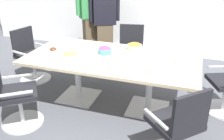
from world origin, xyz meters
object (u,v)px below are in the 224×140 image
(napkin_pile, at_px, (155,69))
(donut_platter, at_px, (58,47))
(office_chair_3, at_px, (14,97))
(person_standing_0, at_px, (91,13))
(office_chair_4, at_px, (177,129))
(snack_bowl_cookies, at_px, (70,55))
(person_standing_1, at_px, (105,21))
(office_chair_1, at_px, (131,54))
(conference_table, at_px, (112,65))
(snack_bowl_candy_mix, at_px, (105,50))
(snack_bowl_pretzels, at_px, (135,46))
(plate_stack, at_px, (181,62))
(office_chair_2, at_px, (31,58))

(napkin_pile, bearing_deg, donut_platter, 165.51)
(office_chair_3, distance_m, person_standing_0, 2.53)
(office_chair_4, bearing_deg, snack_bowl_cookies, 111.89)
(office_chair_4, relative_size, donut_platter, 2.37)
(person_standing_1, bearing_deg, napkin_pile, 98.99)
(office_chair_4, xyz_separation_m, napkin_pile, (-0.35, 0.59, 0.38))
(office_chair_1, height_order, person_standing_1, person_standing_1)
(conference_table, xyz_separation_m, snack_bowl_cookies, (-0.52, -0.24, 0.17))
(snack_bowl_candy_mix, xyz_separation_m, snack_bowl_pretzels, (0.37, 0.30, -0.00))
(donut_platter, bearing_deg, office_chair_4, -27.33)
(snack_bowl_cookies, bearing_deg, office_chair_1, 69.01)
(office_chair_4, relative_size, napkin_pile, 5.50)
(snack_bowl_candy_mix, distance_m, snack_bowl_cookies, 0.51)
(person_standing_1, height_order, napkin_pile, person_standing_1)
(person_standing_0, bearing_deg, office_chair_3, 45.90)
(person_standing_0, height_order, plate_stack, person_standing_0)
(person_standing_0, relative_size, snack_bowl_cookies, 8.41)
(snack_bowl_pretzels, bearing_deg, office_chair_4, -58.76)
(office_chair_3, height_order, person_standing_1, person_standing_1)
(office_chair_4, bearing_deg, donut_platter, 107.64)
(office_chair_4, height_order, snack_bowl_cookies, office_chair_4)
(office_chair_4, relative_size, plate_stack, 4.77)
(office_chair_3, height_order, donut_platter, office_chair_3)
(office_chair_4, xyz_separation_m, donut_platter, (-1.91, 0.99, 0.36))
(office_chair_2, distance_m, snack_bowl_pretzels, 1.89)
(office_chair_3, distance_m, donut_platter, 1.05)
(office_chair_2, height_order, snack_bowl_candy_mix, office_chair_2)
(office_chair_2, bearing_deg, office_chair_3, 40.65)
(plate_stack, bearing_deg, napkin_pile, -127.81)
(office_chair_3, xyz_separation_m, plate_stack, (1.95, 0.94, 0.37))
(snack_bowl_candy_mix, relative_size, donut_platter, 0.52)
(snack_bowl_candy_mix, relative_size, napkin_pile, 1.20)
(donut_platter, bearing_deg, napkin_pile, -14.49)
(office_chair_3, xyz_separation_m, snack_bowl_candy_mix, (0.87, 0.98, 0.40))
(office_chair_1, relative_size, office_chair_2, 1.00)
(snack_bowl_candy_mix, bearing_deg, person_standing_0, 119.55)
(conference_table, xyz_separation_m, napkin_pile, (0.66, -0.30, 0.16))
(office_chair_4, relative_size, snack_bowl_candy_mix, 4.58)
(office_chair_2, xyz_separation_m, office_chair_3, (0.61, -1.22, 0.00))
(plate_stack, bearing_deg, person_standing_0, 141.44)
(snack_bowl_cookies, distance_m, donut_platter, 0.51)
(office_chair_3, relative_size, snack_bowl_candy_mix, 4.58)
(office_chair_1, distance_m, office_chair_4, 2.24)
(office_chair_1, relative_size, snack_bowl_candy_mix, 4.58)
(person_standing_0, distance_m, napkin_pile, 2.51)
(office_chair_2, height_order, snack_bowl_cookies, office_chair_2)
(conference_table, bearing_deg, snack_bowl_candy_mix, 144.32)
(office_chair_2, distance_m, napkin_pile, 2.40)
(person_standing_1, xyz_separation_m, snack_bowl_pretzels, (0.90, -1.16, -0.06))
(office_chair_3, bearing_deg, person_standing_1, 135.63)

